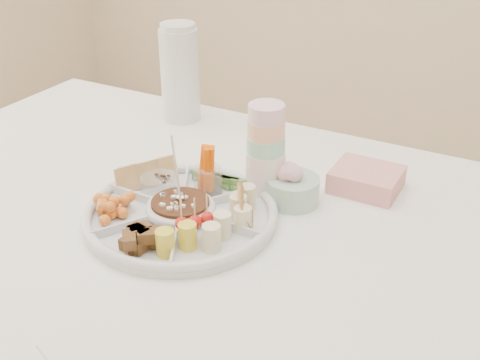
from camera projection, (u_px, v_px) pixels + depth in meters
The scene contains 13 objects.
dining_table at pixel (190, 342), 1.43m from camera, with size 1.52×1.02×0.76m, color white.
party_tray at pixel (181, 211), 1.19m from camera, with size 0.38×0.38×0.04m, color white.
bean_dip at pixel (181, 208), 1.19m from camera, with size 0.12×0.12×0.04m, color #5B2A1B.
tortillas at pixel (246, 202), 1.18m from camera, with size 0.10×0.10×0.06m, color #945F32, non-canonical shape.
carrot_cucumber at pixel (215, 167), 1.27m from camera, with size 0.12×0.12×0.11m, color #FF5C00, non-canonical shape.
pita_raisins at pixel (155, 175), 1.28m from camera, with size 0.11×0.11×0.06m, color tan, non-canonical shape.
cherries at pixel (115, 205), 1.19m from camera, with size 0.10×0.10×0.04m, color #FFA71F, non-canonical shape.
granola_chunks at pixel (139, 237), 1.09m from camera, with size 0.11×0.11×0.05m, color #4C361E, non-canonical shape.
banana_tomato at pixel (210, 227), 1.08m from camera, with size 0.11×0.11×0.09m, color #CEC379, non-canonical shape.
cup_stack at pixel (266, 146), 1.24m from camera, with size 0.08×0.08×0.23m, color #A9C0A3.
thermos at pixel (180, 72), 1.60m from camera, with size 0.10×0.10×0.27m, color silver.
flower_bowl at pixel (293, 184), 1.25m from camera, with size 0.11×0.11×0.08m, color silver.
napkin_stack at pixel (366, 179), 1.31m from camera, with size 0.14×0.12×0.05m, color pink.
Camera 1 is at (0.62, -0.89, 1.41)m, focal length 45.00 mm.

